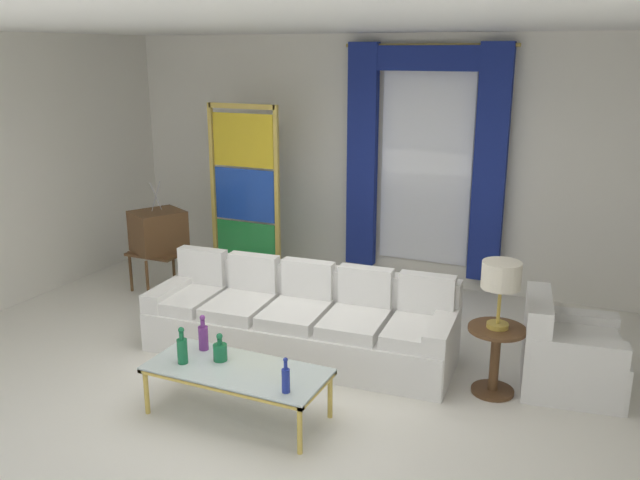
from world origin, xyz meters
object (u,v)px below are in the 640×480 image
bottle_crystal_tall (220,351)px  bottle_amber_squat (286,379)px  stained_glass_divider (245,198)px  peacock_figurine (267,280)px  bottle_ruby_flask (203,336)px  bottle_blue_decanter (182,349)px  table_lamp_brass (501,278)px  couch_white_long (302,321)px  round_side_table (495,354)px  coffee_table (237,372)px  vintage_tv (158,233)px  armchair_white (565,356)px

bottle_crystal_tall → bottle_amber_squat: bottle_amber_squat is taller
bottle_crystal_tall → stained_glass_divider: 3.18m
stained_glass_divider → peacock_figurine: stained_glass_divider is taller
peacock_figurine → bottle_ruby_flask: bearing=-74.4°
bottle_blue_decanter → table_lamp_brass: size_ratio=0.54×
couch_white_long → bottle_crystal_tall: 1.24m
bottle_blue_decanter → round_side_table: bearing=30.4°
stained_glass_divider → peacock_figurine: (0.54, -0.45, -0.84)m
coffee_table → bottle_amber_squat: (0.52, -0.18, 0.14)m
table_lamp_brass → couch_white_long: bearing=177.7°
stained_glass_divider → bottle_blue_decanter: bearing=-68.7°
bottle_blue_decanter → peacock_figurine: bearing=103.7°
bottle_blue_decanter → round_side_table: 2.58m
vintage_tv → round_side_table: (4.10, -0.87, -0.37)m
couch_white_long → stained_glass_divider: 2.33m
bottle_blue_decanter → bottle_crystal_tall: size_ratio=1.32×
stained_glass_divider → round_side_table: stained_glass_divider is taller
coffee_table → vintage_tv: size_ratio=1.07×
armchair_white → peacock_figurine: armchair_white is taller
bottle_amber_squat → peacock_figurine: 3.05m
bottle_crystal_tall → armchair_white: armchair_white is taller
couch_white_long → bottle_blue_decanter: (-0.38, -1.38, 0.22)m
bottle_amber_squat → round_side_table: size_ratio=0.46×
bottle_amber_squat → round_side_table: 1.88m
bottle_crystal_tall → armchair_white: size_ratio=0.25×
coffee_table → armchair_white: armchair_white is taller
couch_white_long → vintage_tv: bearing=160.7°
peacock_figurine → table_lamp_brass: (2.83, -1.21, 0.81)m
round_side_table → table_lamp_brass: size_ratio=1.04×
bottle_crystal_tall → peacock_figurine: 2.51m
bottle_crystal_tall → bottle_ruby_flask: size_ratio=0.76×
bottle_blue_decanter → coffee_table: bearing=12.1°
bottle_amber_squat → bottle_blue_decanter: bearing=175.0°
table_lamp_brass → round_side_table: bearing=180.0°
peacock_figurine → round_side_table: round_side_table is taller
bottle_ruby_flask → bottle_amber_squat: bearing=-20.8°
armchair_white → round_side_table: 0.64m
bottle_blue_decanter → armchair_white: 3.22m
bottle_ruby_flask → vintage_tv: size_ratio=0.23×
bottle_blue_decanter → stained_glass_divider: size_ratio=0.14×
couch_white_long → bottle_blue_decanter: size_ratio=9.68×
bottle_blue_decanter → peacock_figurine: bottle_blue_decanter is taller
bottle_ruby_flask → table_lamp_brass: table_lamp_brass is taller
table_lamp_brass → vintage_tv: bearing=168.1°
peacock_figurine → table_lamp_brass: 3.18m
couch_white_long → coffee_table: size_ratio=2.07×
bottle_crystal_tall → vintage_tv: (-2.12, 2.00, 0.24)m
couch_white_long → bottle_ruby_flask: (-0.37, -1.10, 0.22)m
coffee_table → bottle_crystal_tall: 0.24m
bottle_blue_decanter → bottle_ruby_flask: 0.28m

